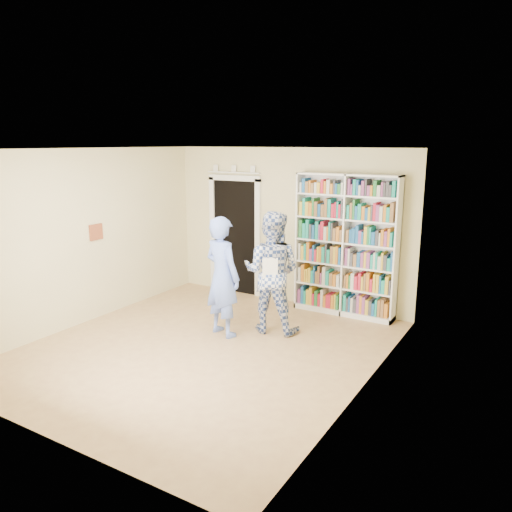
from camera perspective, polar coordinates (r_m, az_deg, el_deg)
The scene contains 11 objects.
floor at distance 7.05m, azimuth -5.91°, elevation -10.45°, with size 5.00×5.00×0.00m, color #A1754E.
ceiling at distance 6.48m, azimuth -6.47°, elevation 12.06°, with size 5.00×5.00×0.00m, color white.
wall_back at distance 8.72m, azimuth 3.73°, elevation 3.40°, with size 4.50×4.50×0.00m, color beige.
wall_left at distance 8.16m, azimuth -18.93°, elevation 2.06°, with size 5.00×5.00×0.00m, color beige.
wall_right at distance 5.61m, azimuth 12.56°, elevation -2.26°, with size 5.00×5.00×0.00m, color beige.
bookshelf at distance 8.17m, azimuth 10.23°, elevation 1.24°, with size 1.68×0.31×2.30m.
doorway at distance 9.28m, azimuth -2.41°, elevation 2.92°, with size 1.10×0.08×2.43m.
wall_art at distance 8.27m, azimuth -17.82°, elevation 2.63°, with size 0.03×0.25×0.25m, color maroon.
man_blue at distance 7.24m, azimuth -3.86°, elevation -2.37°, with size 0.64×0.42×1.77m, color #6482E0.
man_plaid at distance 7.37m, azimuth 1.81°, elevation -1.85°, with size 0.88×0.69×1.82m, color navy.
paper_sheet at distance 7.07m, azimuth 1.63°, elevation -1.44°, with size 0.22×0.01×0.31m, color white.
Camera 1 is at (3.91, -5.16, 2.79)m, focal length 35.00 mm.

